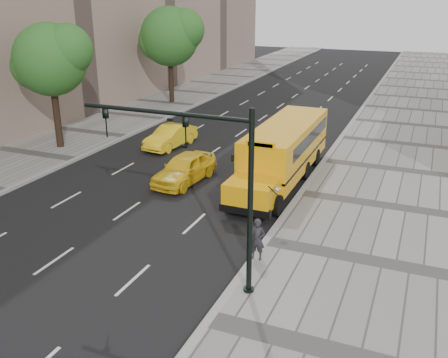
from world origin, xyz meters
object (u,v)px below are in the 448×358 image
at_px(tree_c, 171,36).
at_px(traffic_signal, 209,175).
at_px(tree_b, 51,59).
at_px(school_bus, 285,147).
at_px(taxi_far, 170,137).
at_px(pedestrian, 257,239).
at_px(taxi_near, 184,168).

relative_size(tree_c, traffic_signal, 1.33).
bearing_deg(tree_b, tree_c, 89.95).
xyz_separation_m(school_bus, taxi_far, (-8.52, 2.81, -1.05)).
xyz_separation_m(school_bus, pedestrian, (1.65, -9.20, -0.80)).
xyz_separation_m(tree_c, traffic_signal, (15.59, -26.40, -1.91)).
bearing_deg(school_bus, pedestrian, -79.84).
height_order(school_bus, traffic_signal, traffic_signal).
bearing_deg(pedestrian, traffic_signal, -117.86).
bearing_deg(school_bus, taxi_far, 161.72).
bearing_deg(tree_c, school_bus, -45.29).
distance_m(pedestrian, traffic_signal, 3.91).
bearing_deg(traffic_signal, tree_b, 144.64).
distance_m(school_bus, taxi_far, 9.03).
relative_size(school_bus, traffic_signal, 1.81).
relative_size(taxi_far, traffic_signal, 0.68).
distance_m(school_bus, pedestrian, 9.39).
xyz_separation_m(taxi_near, pedestrian, (6.38, -6.58, 0.18)).
height_order(taxi_near, pedestrian, pedestrian).
distance_m(taxi_near, taxi_far, 6.62).
height_order(tree_b, taxi_far, tree_b).
bearing_deg(traffic_signal, tree_c, 120.57).
distance_m(tree_c, pedestrian, 29.80).
distance_m(tree_c, school_bus, 21.60).
bearing_deg(traffic_signal, pedestrian, 65.93).
height_order(taxi_near, taxi_far, taxi_near).
xyz_separation_m(tree_c, taxi_far, (6.39, -12.24, -5.28)).
xyz_separation_m(tree_b, taxi_far, (6.40, 3.09, -5.04)).
bearing_deg(tree_b, taxi_near, -12.98).
xyz_separation_m(school_bus, traffic_signal, (0.69, -11.35, 2.33)).
distance_m(tree_b, traffic_signal, 19.21).
height_order(pedestrian, traffic_signal, traffic_signal).
distance_m(tree_c, taxi_near, 21.05).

